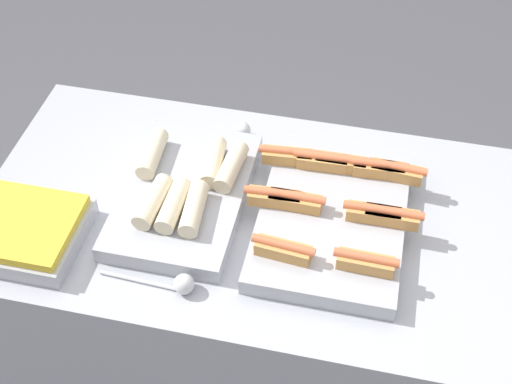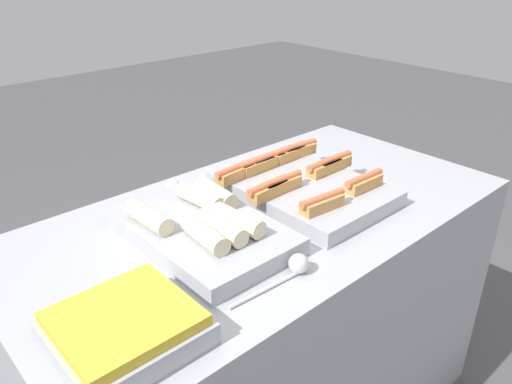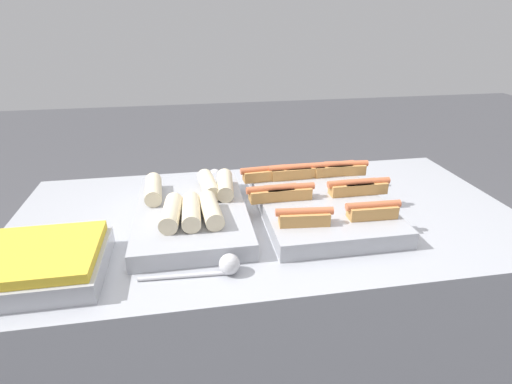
{
  "view_description": "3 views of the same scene",
  "coord_description": "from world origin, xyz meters",
  "px_view_note": "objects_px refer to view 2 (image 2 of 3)",
  "views": [
    {
      "loc": [
        0.24,
        -1.24,
        2.33
      ],
      "look_at": [
        -0.04,
        0.0,
        1.0
      ],
      "focal_mm": 50.0,
      "sensor_mm": 36.0,
      "label": 1
    },
    {
      "loc": [
        -0.91,
        -0.97,
        1.65
      ],
      "look_at": [
        -0.04,
        0.0,
        1.0
      ],
      "focal_mm": 35.0,
      "sensor_mm": 36.0,
      "label": 2
    },
    {
      "loc": [
        -0.23,
        -1.09,
        1.5
      ],
      "look_at": [
        -0.04,
        0.0,
        1.0
      ],
      "focal_mm": 28.0,
      "sensor_mm": 36.0,
      "label": 3
    }
  ],
  "objects_px": {
    "serving_spoon_near": "(294,267)",
    "tray_side_front": "(125,329)",
    "tray_hotdogs": "(300,184)",
    "serving_spoon_far": "(169,190)",
    "tray_wraps": "(203,227)"
  },
  "relations": [
    {
      "from": "tray_hotdogs",
      "to": "serving_spoon_near",
      "type": "relative_size",
      "value": 2.19
    },
    {
      "from": "tray_hotdogs",
      "to": "serving_spoon_near",
      "type": "height_order",
      "value": "tray_hotdogs"
    },
    {
      "from": "serving_spoon_near",
      "to": "serving_spoon_far",
      "type": "distance_m",
      "value": 0.57
    },
    {
      "from": "tray_side_front",
      "to": "serving_spoon_near",
      "type": "bearing_deg",
      "value": -8.93
    },
    {
      "from": "tray_wraps",
      "to": "tray_hotdogs",
      "type": "bearing_deg",
      "value": 1.59
    },
    {
      "from": "tray_wraps",
      "to": "tray_side_front",
      "type": "distance_m",
      "value": 0.42
    },
    {
      "from": "serving_spoon_near",
      "to": "tray_side_front",
      "type": "bearing_deg",
      "value": 171.07
    },
    {
      "from": "tray_wraps",
      "to": "tray_side_front",
      "type": "relative_size",
      "value": 1.78
    },
    {
      "from": "tray_hotdogs",
      "to": "serving_spoon_far",
      "type": "xyz_separation_m",
      "value": [
        -0.33,
        0.27,
        -0.01
      ]
    },
    {
      "from": "tray_side_front",
      "to": "serving_spoon_far",
      "type": "distance_m",
      "value": 0.66
    },
    {
      "from": "serving_spoon_far",
      "to": "tray_wraps",
      "type": "bearing_deg",
      "value": -104.34
    },
    {
      "from": "tray_hotdogs",
      "to": "tray_side_front",
      "type": "height_order",
      "value": "tray_hotdogs"
    },
    {
      "from": "tray_wraps",
      "to": "serving_spoon_near",
      "type": "bearing_deg",
      "value": -76.96
    },
    {
      "from": "tray_wraps",
      "to": "serving_spoon_far",
      "type": "bearing_deg",
      "value": 75.66
    },
    {
      "from": "tray_wraps",
      "to": "tray_side_front",
      "type": "bearing_deg",
      "value": -148.56
    }
  ]
}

